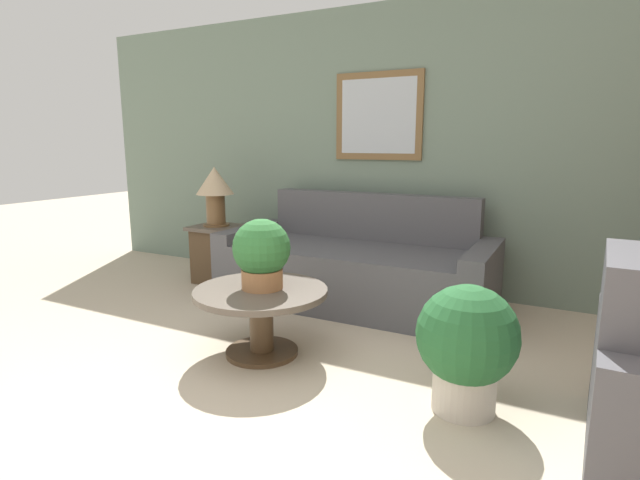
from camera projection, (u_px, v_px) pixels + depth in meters
name	position (u px, v px, depth m)	size (l,w,h in m)	color
wall_back	(411.00, 150.00, 4.54)	(7.33, 0.09, 2.60)	slate
couch_main	(356.00, 268.00, 4.31)	(2.30, 0.98, 0.92)	#4C4C51
coffee_table	(261.00, 307.00, 3.23)	(0.86, 0.86, 0.45)	#4C3823
side_table	(218.00, 253.00, 4.95)	(0.45, 0.45, 0.57)	#4C3823
table_lamp	(215.00, 188.00, 4.83)	(0.37, 0.37, 0.58)	brown
potted_plant_on_table	(262.00, 252.00, 3.18)	(0.37, 0.37, 0.45)	#9E6B42
potted_plant_floor	(467.00, 343.00, 2.54)	(0.52, 0.52, 0.67)	beige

